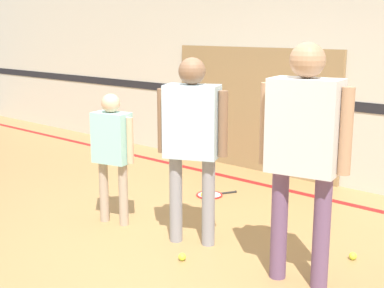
# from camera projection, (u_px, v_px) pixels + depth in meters

# --- Properties ---
(ground_plane) EXTENTS (16.00, 16.00, 0.00)m
(ground_plane) POSITION_uv_depth(u_px,v_px,m) (163.00, 240.00, 4.99)
(ground_plane) COLOR #A87F4C
(wall_back) EXTENTS (16.00, 0.07, 3.20)m
(wall_back) POSITION_uv_depth(u_px,v_px,m) (317.00, 57.00, 6.66)
(wall_back) COLOR beige
(wall_back) RESTS_ON ground_plane
(wall_panel) EXTENTS (2.63, 0.05, 1.69)m
(wall_panel) POSITION_uv_depth(u_px,v_px,m) (253.00, 109.00, 7.37)
(wall_panel) COLOR #93754C
(wall_panel) RESTS_ON ground_plane
(floor_stripe) EXTENTS (14.40, 0.10, 0.01)m
(floor_stripe) POSITION_uv_depth(u_px,v_px,m) (286.00, 190.00, 6.55)
(floor_stripe) COLOR red
(floor_stripe) RESTS_ON ground_plane
(person_instructor) EXTENTS (0.59, 0.44, 1.70)m
(person_instructor) POSITION_uv_depth(u_px,v_px,m) (192.00, 131.00, 4.72)
(person_instructor) COLOR gray
(person_instructor) RESTS_ON ground_plane
(person_student_left) EXTENTS (0.49, 0.28, 1.32)m
(person_student_left) POSITION_uv_depth(u_px,v_px,m) (112.00, 144.00, 5.28)
(person_student_left) COLOR tan
(person_student_left) RESTS_ON ground_plane
(person_student_right) EXTENTS (0.69, 0.38, 1.85)m
(person_student_right) POSITION_uv_depth(u_px,v_px,m) (304.00, 139.00, 3.94)
(person_student_right) COLOR #6B4C70
(person_student_right) RESTS_ON ground_plane
(racket_spare_on_floor) EXTENTS (0.42, 0.53, 0.03)m
(racket_spare_on_floor) POSITION_uv_depth(u_px,v_px,m) (211.00, 195.00, 6.33)
(racket_spare_on_floor) COLOR red
(racket_spare_on_floor) RESTS_ON ground_plane
(tennis_ball_near_instructor) EXTENTS (0.07, 0.07, 0.07)m
(tennis_ball_near_instructor) POSITION_uv_depth(u_px,v_px,m) (182.00, 257.00, 4.55)
(tennis_ball_near_instructor) COLOR #CCE038
(tennis_ball_near_instructor) RESTS_ON ground_plane
(tennis_ball_by_spare_racket) EXTENTS (0.07, 0.07, 0.07)m
(tennis_ball_by_spare_racket) POSITION_uv_depth(u_px,v_px,m) (203.00, 194.00, 6.27)
(tennis_ball_by_spare_racket) COLOR #CCE038
(tennis_ball_by_spare_racket) RESTS_ON ground_plane
(tennis_ball_stray_left) EXTENTS (0.07, 0.07, 0.07)m
(tennis_ball_stray_left) POSITION_uv_depth(u_px,v_px,m) (353.00, 256.00, 4.57)
(tennis_ball_stray_left) COLOR #CCE038
(tennis_ball_stray_left) RESTS_ON ground_plane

